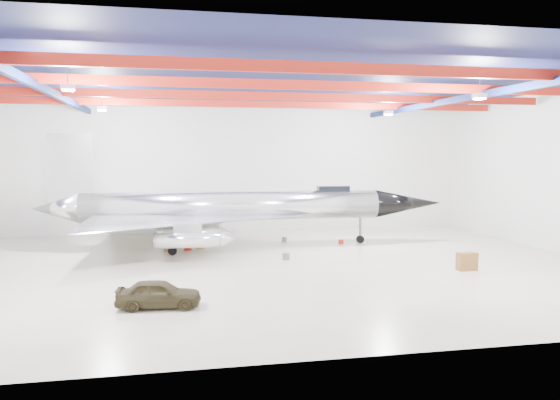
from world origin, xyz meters
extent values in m
plane|color=#BEB597|center=(0.00, 0.00, 0.00)|extent=(40.00, 40.00, 0.00)
plane|color=silver|center=(0.00, 15.00, 5.50)|extent=(40.00, 0.00, 40.00)
plane|color=#0A0F38|center=(0.00, 0.00, 11.00)|extent=(40.00, 40.00, 0.00)
cube|color=maroon|center=(0.00, -9.00, 10.40)|extent=(39.50, 0.25, 0.50)
cube|color=maroon|center=(0.00, -3.00, 10.40)|extent=(39.50, 0.25, 0.50)
cube|color=maroon|center=(0.00, 3.00, 10.40)|extent=(39.50, 0.25, 0.50)
cube|color=maroon|center=(0.00, 9.00, 10.40)|extent=(39.50, 0.25, 0.50)
cube|color=#0B1945|center=(-12.00, 0.00, 10.10)|extent=(0.25, 29.50, 0.40)
cube|color=#0B1945|center=(12.00, 0.00, 10.10)|extent=(0.25, 29.50, 0.40)
cube|color=silver|center=(-10.00, -6.00, 9.70)|extent=(0.55, 0.55, 0.25)
cube|color=silver|center=(10.00, -6.00, 9.70)|extent=(0.55, 0.55, 0.25)
cube|color=silver|center=(-10.00, 6.00, 9.70)|extent=(0.55, 0.55, 0.25)
cube|color=silver|center=(10.00, 6.00, 9.70)|extent=(0.55, 0.55, 0.25)
cylinder|color=silver|center=(-1.28, 7.20, 2.96)|extent=(21.24, 2.96, 2.12)
cone|color=black|center=(11.95, 6.67, 2.96)|extent=(5.37, 2.33, 2.12)
cone|color=silver|center=(-13.44, 7.68, 2.96)|extent=(3.26, 2.24, 2.12)
cube|color=silver|center=(-12.39, 7.64, 5.72)|extent=(2.97, 0.24, 4.76)
cube|color=black|center=(6.13, 6.90, 4.08)|extent=(2.36, 0.94, 0.53)
cylinder|color=silver|center=(-4.68, 1.51, 1.48)|extent=(4.06, 1.11, 0.95)
cylinder|color=silver|center=(-4.58, 4.15, 1.48)|extent=(4.06, 1.11, 0.95)
cylinder|color=silver|center=(-4.32, 10.50, 1.48)|extent=(4.06, 1.11, 0.95)
cylinder|color=silver|center=(-4.22, 13.14, 1.48)|extent=(4.06, 1.11, 0.95)
cylinder|color=#59595B|center=(8.24, 6.82, 0.95)|extent=(0.19, 0.19, 1.91)
cylinder|color=black|center=(8.24, 6.82, 0.30)|extent=(0.60, 0.26, 0.59)
cylinder|color=#59595B|center=(-5.61, 4.72, 0.95)|extent=(0.19, 0.19, 1.91)
cylinder|color=black|center=(-5.61, 4.72, 0.30)|extent=(0.60, 0.26, 0.59)
cylinder|color=#59595B|center=(-5.40, 10.01, 0.95)|extent=(0.19, 0.19, 1.91)
cylinder|color=black|center=(-5.40, 10.01, 0.30)|extent=(0.60, 0.26, 0.59)
imported|color=#322B19|center=(-6.21, -7.72, 0.63)|extent=(3.81, 1.82, 1.25)
cube|color=brown|center=(11.11, -3.38, 0.52)|extent=(1.14, 0.59, 1.04)
cube|color=olive|center=(-5.95, 5.99, 0.16)|extent=(0.54, 0.48, 0.32)
cube|color=#A71810|center=(-4.57, 6.33, 0.16)|extent=(0.56, 0.50, 0.32)
cylinder|color=#59595B|center=(1.47, 1.67, 0.21)|extent=(0.49, 0.49, 0.42)
cube|color=#59595B|center=(-4.32, 8.40, 0.13)|extent=(0.43, 0.37, 0.26)
cylinder|color=#A71810|center=(6.73, 6.75, 0.17)|extent=(0.41, 0.41, 0.33)
cube|color=olive|center=(-3.66, 6.70, 0.16)|extent=(0.52, 0.43, 0.33)
cylinder|color=#59595B|center=(2.82, 8.76, 0.17)|extent=(0.49, 0.49, 0.33)
camera|label=1|loc=(-5.54, -31.79, 6.81)|focal=35.00mm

